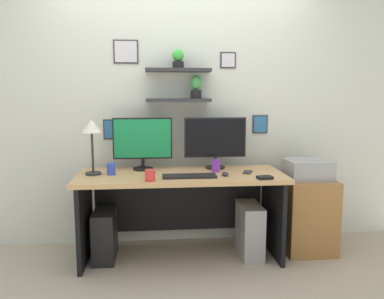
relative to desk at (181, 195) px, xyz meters
name	(u,v)px	position (x,y,z in m)	size (l,w,h in m)	color
ground_plane	(181,256)	(0.00, -0.06, -0.54)	(8.00, 8.00, 0.00)	tan
back_wall_assembly	(178,102)	(0.00, 0.38, 0.81)	(4.40, 0.24, 2.70)	silver
desk	(181,195)	(0.00, 0.00, 0.00)	(1.77, 0.68, 0.75)	tan
monitor_left	(143,141)	(-0.33, 0.16, 0.46)	(0.53, 0.18, 0.47)	black
monitor_right	(215,140)	(0.33, 0.16, 0.46)	(0.57, 0.18, 0.47)	black
keyboard	(189,176)	(0.06, -0.22, 0.22)	(0.44, 0.14, 0.02)	black
computer_mouse	(225,174)	(0.36, -0.18, 0.22)	(0.06, 0.09, 0.03)	#2D2D33
desk_lamp	(92,132)	(-0.74, -0.03, 0.57)	(0.16, 0.16, 0.47)	#2D2D33
cell_phone	(248,172)	(0.58, -0.08, 0.21)	(0.07, 0.14, 0.01)	#2D2D33
coffee_mug	(150,175)	(-0.26, -0.32, 0.25)	(0.08, 0.08, 0.09)	red
pen_cup	(111,169)	(-0.59, -0.05, 0.26)	(0.07, 0.07, 0.10)	blue
scissors_tray	(265,178)	(0.66, -0.34, 0.22)	(0.12, 0.08, 0.02)	black
water_cup	(216,166)	(0.31, -0.02, 0.26)	(0.07, 0.07, 0.11)	purple
drawer_cabinet	(306,214)	(1.15, 0.01, -0.21)	(0.44, 0.50, 0.67)	#9E6B38
printer	(308,169)	(1.15, 0.01, 0.21)	(0.38, 0.34, 0.17)	#9E9EA3
computer_tower_left	(105,235)	(-0.66, -0.03, -0.33)	(0.18, 0.40, 0.43)	black
computer_tower_right	(250,230)	(0.61, -0.07, -0.31)	(0.18, 0.40, 0.46)	#99999E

